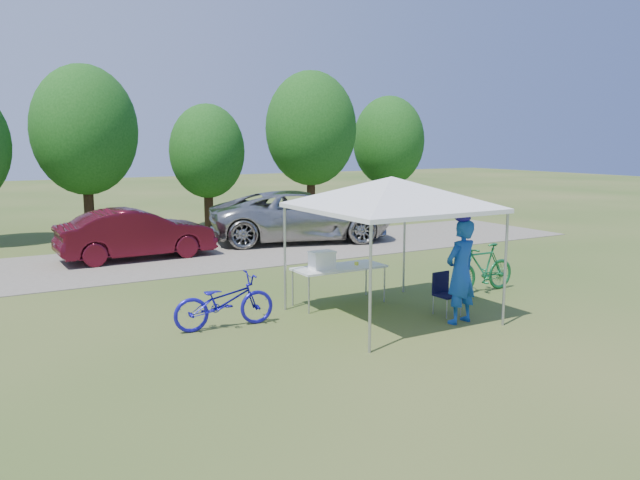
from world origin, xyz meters
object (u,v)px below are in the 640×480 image
object	(u,v)px
minivan	(301,216)
folding_table	(339,269)
cooler	(322,260)
cyclist	(461,272)
bike_green	(483,268)
sedan	(137,234)
folding_chair	(444,290)
bike_blue	(224,302)

from	to	relation	value
minivan	folding_table	bearing A→B (deg)	173.12
cooler	cyclist	xyz separation A→B (m)	(1.65, -2.31, -0.00)
cyclist	folding_table	bearing A→B (deg)	-71.28
bike_green	cyclist	bearing A→B (deg)	-53.16
cyclist	sedan	distance (m)	10.18
cooler	cyclist	world-z (taller)	cyclist
folding_chair	cooler	xyz separation A→B (m)	(-1.80, 1.69, 0.49)
folding_table	folding_chair	xyz separation A→B (m)	(1.39, -1.69, -0.27)
cooler	minivan	size ratio (longest dim) A/B	0.08
bike_green	folding_chair	bearing A→B (deg)	-63.83
folding_chair	bike_blue	world-z (taller)	bike_blue
minivan	cooler	bearing A→B (deg)	170.54
cooler	bike_green	bearing A→B (deg)	-11.00
minivan	bike_blue	bearing A→B (deg)	159.61
folding_chair	bike_blue	bearing A→B (deg)	159.83
folding_table	folding_chair	distance (m)	2.20
sedan	minivan	bearing A→B (deg)	-86.63
bike_blue	sedan	distance (m)	7.60
bike_blue	bike_green	world-z (taller)	bike_green
cooler	bike_green	distance (m)	3.87
folding_table	cyclist	distance (m)	2.63
bike_blue	bike_green	xyz separation A→B (m)	(6.07, -0.34, 0.05)
cooler	bike_blue	size ratio (longest dim) A/B	0.27
folding_table	cyclist	world-z (taller)	cyclist
folding_chair	minivan	xyz separation A→B (m)	(1.86, 9.36, 0.38)
bike_green	folding_table	bearing A→B (deg)	-102.00
cyclist	minivan	distance (m)	10.18
cyclist	bike_green	distance (m)	2.68
bike_green	minivan	xyz separation A→B (m)	(-0.11, 8.41, 0.32)
folding_chair	bike_green	size ratio (longest dim) A/B	0.46
bike_green	sedan	bearing A→B (deg)	-143.64
cooler	bike_blue	world-z (taller)	cooler
folding_chair	folding_table	bearing A→B (deg)	126.83
folding_table	bike_blue	distance (m)	2.75
cooler	minivan	world-z (taller)	minivan
bike_blue	sedan	world-z (taller)	sedan
folding_table	minivan	distance (m)	8.33
folding_table	bike_blue	size ratio (longest dim) A/B	1.04
bike_blue	folding_table	bearing A→B (deg)	-78.36
folding_table	bike_green	xyz separation A→B (m)	(3.36, -0.73, -0.21)
bike_blue	minivan	world-z (taller)	minivan
cyclist	bike_green	xyz separation A→B (m)	(2.13, 1.58, -0.43)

